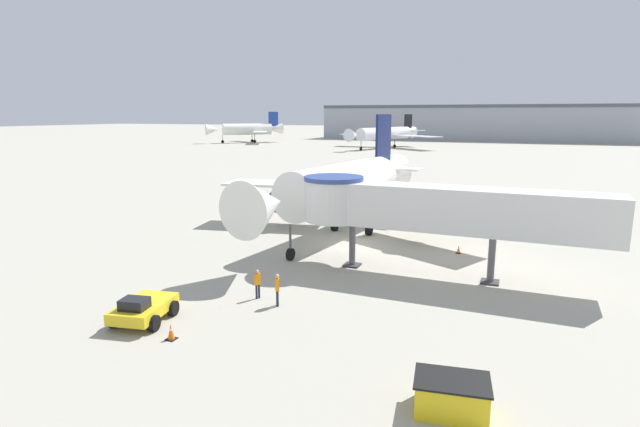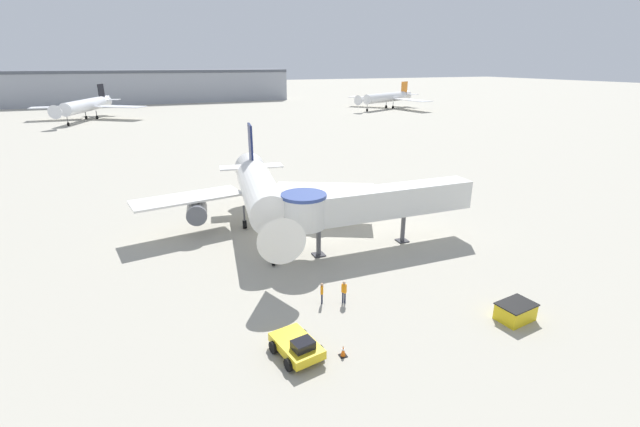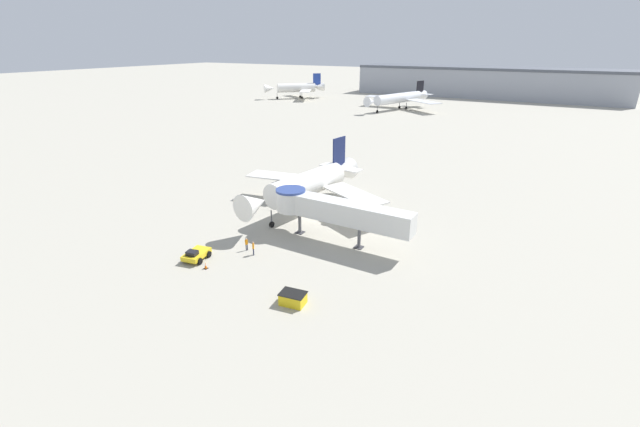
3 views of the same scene
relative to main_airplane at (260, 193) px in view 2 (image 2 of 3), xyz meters
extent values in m
plane|color=#A8A393|center=(1.42, -2.16, -4.38)|extent=(800.00, 800.00, 0.00)
cylinder|color=white|center=(-0.07, -0.47, 0.14)|extent=(5.96, 15.49, 3.79)
cone|color=white|center=(-1.70, -11.50, 0.14)|extent=(4.36, 4.68, 3.79)
cone|color=white|center=(1.23, 8.31, 0.14)|extent=(4.58, 6.18, 3.79)
cube|color=white|center=(-7.14, 2.79, -0.52)|extent=(11.67, 5.79, 0.22)
cube|color=white|center=(7.64, 0.60, -0.52)|extent=(11.77, 8.54, 0.22)
cube|color=#141E4C|center=(1.19, 8.02, 3.55)|extent=(0.71, 3.24, 4.92)
cube|color=white|center=(1.27, 8.59, 0.80)|extent=(7.84, 3.36, 0.18)
cylinder|color=#565960|center=(-6.39, 1.80, -1.82)|extent=(2.54, 3.51, 2.08)
cylinder|color=#565960|center=(6.63, -0.13, -1.82)|extent=(2.54, 3.51, 2.08)
cylinder|color=#4C4C51|center=(-1.23, -8.32, -2.84)|extent=(0.18, 0.18, 2.18)
cylinder|color=black|center=(-1.23, -8.32, -3.93)|extent=(0.39, 0.93, 0.90)
cylinder|color=#4C4C51|center=(-1.48, 1.64, -2.84)|extent=(0.22, 0.22, 2.18)
cylinder|color=black|center=(-1.48, 1.64, -3.93)|extent=(0.53, 0.95, 0.90)
cylinder|color=#4C4C51|center=(1.89, 1.14, -2.84)|extent=(0.22, 0.22, 2.18)
cylinder|color=black|center=(1.89, 1.14, -3.93)|extent=(0.53, 0.95, 0.90)
cube|color=silver|center=(10.75, -8.10, 0.14)|extent=(17.70, 2.97, 2.80)
cylinder|color=silver|center=(1.92, -7.91, 0.14)|extent=(3.90, 3.90, 2.80)
cylinder|color=navy|center=(1.92, -7.91, 1.69)|extent=(4.10, 4.10, 0.30)
cylinder|color=#56565B|center=(3.34, -7.94, -2.82)|extent=(0.44, 0.44, 3.12)
cube|color=#333338|center=(3.34, -7.94, -4.32)|extent=(1.10, 1.10, 0.12)
cylinder|color=#56565B|center=(12.51, -8.14, -2.82)|extent=(0.44, 0.44, 3.12)
cube|color=#333338|center=(12.51, -8.14, -4.32)|extent=(1.10, 1.10, 0.12)
cube|color=yellow|center=(-3.55, -20.94, -3.69)|extent=(2.74, 3.88, 0.58)
cube|color=black|center=(-3.40, -21.72, -3.14)|extent=(1.43, 1.21, 0.53)
cylinder|color=black|center=(-4.43, -22.09, -3.98)|extent=(0.48, 0.85, 0.80)
cylinder|color=black|center=(-2.31, -21.70, -3.98)|extent=(0.48, 0.85, 0.80)
cylinder|color=black|center=(-4.79, -20.17, -3.98)|extent=(0.48, 0.85, 0.80)
cylinder|color=black|center=(-2.67, -19.78, -3.98)|extent=(0.48, 0.85, 0.80)
cube|color=yellow|center=(12.07, -23.24, -3.78)|extent=(2.69, 2.06, 1.20)
cube|color=black|center=(12.07, -23.24, -3.14)|extent=(2.85, 2.18, 0.08)
cube|color=black|center=(-0.92, -22.16, -4.36)|extent=(0.47, 0.47, 0.04)
cone|color=orange|center=(-0.92, -22.16, -3.98)|extent=(0.32, 0.32, 0.73)
cylinder|color=white|center=(-0.92, -22.16, -3.89)|extent=(0.18, 0.18, 0.09)
cube|color=black|center=(9.86, -1.91, -4.36)|extent=(0.37, 0.37, 0.04)
cone|color=orange|center=(9.86, -1.91, -4.05)|extent=(0.26, 0.26, 0.58)
cylinder|color=white|center=(9.86, -1.91, -3.98)|extent=(0.14, 0.14, 0.07)
cylinder|color=#1E2338|center=(0.24, -16.03, -3.97)|extent=(0.12, 0.12, 0.84)
cylinder|color=#1E2338|center=(0.32, -15.87, -3.97)|extent=(0.12, 0.12, 0.84)
cube|color=orange|center=(0.28, -15.95, -3.22)|extent=(0.32, 0.38, 0.66)
sphere|color=tan|center=(0.28, -15.95, -2.77)|extent=(0.23, 0.23, 0.23)
cylinder|color=#1E2338|center=(1.79, -16.47, -3.94)|extent=(0.13, 0.13, 0.89)
cylinder|color=#1E2338|center=(1.89, -16.62, -3.94)|extent=(0.13, 0.13, 0.89)
cube|color=orange|center=(1.84, -16.55, -3.14)|extent=(0.36, 0.41, 0.70)
sphere|color=tan|center=(1.84, -16.55, -2.67)|extent=(0.24, 0.24, 0.24)
cylinder|color=silver|center=(-25.51, 111.44, 0.18)|extent=(11.64, 25.47, 3.74)
cone|color=silver|center=(-30.68, 95.92, 0.18)|extent=(4.85, 5.08, 3.74)
cone|color=silver|center=(-21.05, 124.82, 0.18)|extent=(5.32, 6.50, 3.74)
cube|color=silver|center=(-33.64, 117.47, -0.47)|extent=(15.55, 5.77, 0.22)
cube|color=silver|center=(-15.38, 111.39, -0.47)|extent=(15.83, 13.76, 0.22)
cube|color=black|center=(-21.14, 124.55, 3.55)|extent=(1.68, 4.43, 4.86)
cube|color=silver|center=(-20.96, 125.09, 0.84)|extent=(11.02, 6.38, 0.18)
cylinder|color=#4C4C51|center=(-29.42, 99.70, -2.76)|extent=(0.18, 0.18, 2.15)
cylinder|color=black|center=(-29.42, 99.70, -3.83)|extent=(0.59, 1.13, 1.10)
cylinder|color=#4C4C51|center=(-26.09, 115.00, -2.76)|extent=(0.22, 0.22, 2.15)
cylinder|color=black|center=(-26.09, 115.00, -3.83)|extent=(0.73, 1.17, 1.10)
cylinder|color=#4C4C51|center=(-22.90, 113.94, -2.76)|extent=(0.22, 0.22, 2.15)
cylinder|color=black|center=(-22.90, 113.94, -3.83)|extent=(0.73, 1.17, 1.10)
cylinder|color=white|center=(78.61, 105.60, -0.02)|extent=(23.92, 13.87, 3.55)
cone|color=white|center=(64.37, 98.81, -0.02)|extent=(5.05, 4.88, 3.55)
cone|color=white|center=(90.93, 111.46, -0.02)|extent=(6.33, 5.50, 3.55)
cube|color=white|center=(77.29, 115.99, -0.64)|extent=(15.20, 15.61, 0.22)
cube|color=white|center=(85.85, 98.02, -0.64)|extent=(7.53, 16.92, 0.22)
cube|color=orange|center=(90.69, 111.35, 3.18)|extent=(4.10, 2.12, 4.62)
cube|color=white|center=(91.17, 111.58, 0.60)|extent=(7.58, 11.37, 0.18)
cylinder|color=#4C4C51|center=(67.81, 100.45, -2.81)|extent=(0.18, 0.18, 2.04)
cylinder|color=black|center=(67.81, 100.45, -3.83)|extent=(1.10, 0.71, 1.10)
cylinder|color=#4C4C51|center=(80.72, 108.37, -2.81)|extent=(0.22, 0.22, 2.04)
cylinder|color=black|center=(80.72, 108.37, -3.83)|extent=(1.17, 0.83, 1.10)
cylinder|color=#4C4C51|center=(82.10, 105.49, -2.81)|extent=(0.22, 0.22, 2.04)
cylinder|color=black|center=(82.10, 105.49, -3.83)|extent=(1.17, 0.83, 1.10)
cube|color=#999EA8|center=(-4.08, 172.84, 2.02)|extent=(122.45, 22.41, 12.80)
cube|color=#4C515B|center=(-4.08, 172.84, 9.02)|extent=(122.45, 22.86, 1.20)
camera|label=1|loc=(13.71, -39.83, 6.03)|focal=28.00mm
camera|label=2|loc=(-10.79, -42.00, 12.90)|focal=24.00mm
camera|label=3|loc=(32.80, -54.26, 20.51)|focal=24.00mm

